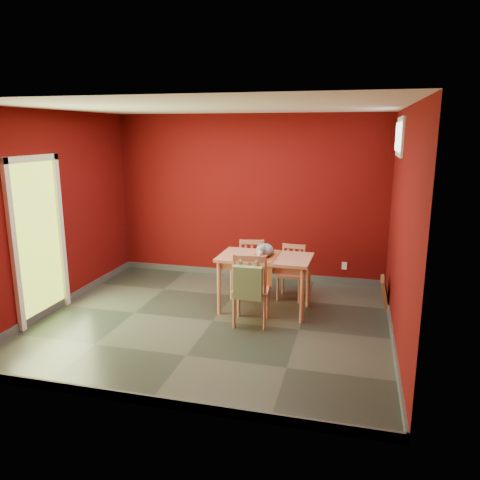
% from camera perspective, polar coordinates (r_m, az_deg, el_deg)
% --- Properties ---
extents(ground, '(4.50, 4.50, 0.00)m').
position_cam_1_polar(ground, '(6.22, -3.30, -9.80)').
color(ground, '#2D342D').
rests_on(ground, ground).
extents(room_shell, '(4.50, 4.50, 4.50)m').
position_cam_1_polar(room_shell, '(6.20, -3.31, -9.38)').
color(room_shell, '#520808').
rests_on(room_shell, ground).
extents(doorway, '(0.06, 1.01, 2.13)m').
position_cam_1_polar(doorway, '(6.56, -23.45, 0.63)').
color(doorway, '#B7D838').
rests_on(doorway, ground).
extents(window, '(0.05, 0.90, 0.50)m').
position_cam_1_polar(window, '(6.47, 18.88, 11.82)').
color(window, white).
rests_on(window, room_shell).
extents(outlet_plate, '(0.08, 0.02, 0.12)m').
position_cam_1_polar(outlet_plate, '(7.74, 12.60, -3.09)').
color(outlet_plate, silver).
rests_on(outlet_plate, room_shell).
extents(dining_table, '(1.26, 0.76, 0.78)m').
position_cam_1_polar(dining_table, '(6.35, 3.06, -2.80)').
color(dining_table, '#B76E55').
rests_on(dining_table, ground).
extents(table_runner, '(0.35, 0.70, 0.35)m').
position_cam_1_polar(table_runner, '(6.23, 2.86, -2.70)').
color(table_runner, brown).
rests_on(table_runner, dining_table).
extents(chair_far_left, '(0.46, 0.46, 0.84)m').
position_cam_1_polar(chair_far_left, '(6.96, 1.41, -3.49)').
color(chair_far_left, '#B76E55').
rests_on(chair_far_left, ground).
extents(chair_far_right, '(0.40, 0.40, 0.79)m').
position_cam_1_polar(chair_far_right, '(6.93, 6.31, -3.85)').
color(chair_far_right, '#B76E55').
rests_on(chair_far_right, ground).
extents(chair_near, '(0.49, 0.49, 0.96)m').
position_cam_1_polar(chair_near, '(5.94, 1.34, -5.87)').
color(chair_near, '#B76E55').
rests_on(chair_near, ground).
extents(tote_bag, '(0.35, 0.20, 0.49)m').
position_cam_1_polar(tote_bag, '(5.68, 0.98, -5.24)').
color(tote_bag, '#6D9662').
rests_on(tote_bag, chair_near).
extents(cat, '(0.31, 0.50, 0.24)m').
position_cam_1_polar(cat, '(6.28, 3.00, -0.97)').
color(cat, slate).
rests_on(cat, table_runner).
extents(picture_frame, '(0.15, 0.42, 0.42)m').
position_cam_1_polar(picture_frame, '(6.92, 17.21, -6.14)').
color(picture_frame, brown).
rests_on(picture_frame, ground).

